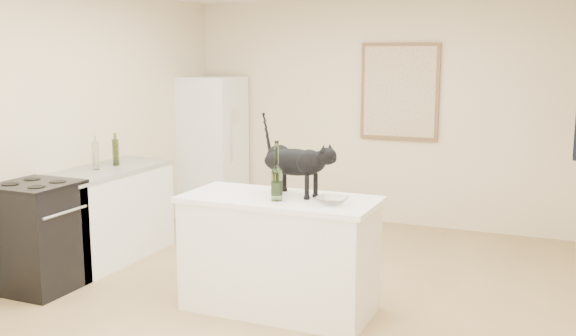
% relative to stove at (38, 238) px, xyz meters
% --- Properties ---
extents(floor, '(5.50, 5.50, 0.00)m').
position_rel_stove_xyz_m(floor, '(1.95, 0.60, -0.45)').
color(floor, tan).
rests_on(floor, ground).
extents(wall_back, '(4.50, 0.00, 4.50)m').
position_rel_stove_xyz_m(wall_back, '(1.95, 3.35, 0.85)').
color(wall_back, beige).
rests_on(wall_back, ground).
extents(wall_front, '(4.50, 0.00, 4.50)m').
position_rel_stove_xyz_m(wall_front, '(1.95, -2.15, 0.85)').
color(wall_front, beige).
rests_on(wall_front, ground).
extents(wall_left, '(0.00, 5.50, 5.50)m').
position_rel_stove_xyz_m(wall_left, '(-0.30, 0.60, 0.85)').
color(wall_left, beige).
rests_on(wall_left, ground).
extents(island_base, '(1.44, 0.67, 0.86)m').
position_rel_stove_xyz_m(island_base, '(2.05, 0.40, -0.02)').
color(island_base, white).
rests_on(island_base, floor).
extents(island_top, '(1.50, 0.70, 0.04)m').
position_rel_stove_xyz_m(island_top, '(2.05, 0.40, 0.43)').
color(island_top, white).
rests_on(island_top, island_base).
extents(left_cabinets, '(0.60, 1.40, 0.86)m').
position_rel_stove_xyz_m(left_cabinets, '(0.00, 0.90, -0.02)').
color(left_cabinets, white).
rests_on(left_cabinets, floor).
extents(left_countertop, '(0.62, 1.44, 0.04)m').
position_rel_stove_xyz_m(left_countertop, '(0.00, 0.90, 0.43)').
color(left_countertop, gray).
rests_on(left_countertop, left_cabinets).
extents(stove, '(0.60, 0.60, 0.90)m').
position_rel_stove_xyz_m(stove, '(0.00, 0.00, 0.00)').
color(stove, black).
rests_on(stove, floor).
extents(fridge, '(0.68, 0.68, 1.70)m').
position_rel_stove_xyz_m(fridge, '(0.00, 2.95, 0.40)').
color(fridge, white).
rests_on(fridge, floor).
extents(artwork_frame, '(0.90, 0.03, 1.10)m').
position_rel_stove_xyz_m(artwork_frame, '(2.25, 3.32, 1.10)').
color(artwork_frame, brown).
rests_on(artwork_frame, wall_back).
extents(artwork_canvas, '(0.82, 0.00, 1.02)m').
position_rel_stove_xyz_m(artwork_canvas, '(2.25, 3.30, 1.10)').
color(artwork_canvas, beige).
rests_on(artwork_canvas, wall_back).
extents(black_cat, '(0.69, 0.42, 0.46)m').
position_rel_stove_xyz_m(black_cat, '(2.13, 0.51, 0.68)').
color(black_cat, black).
rests_on(black_cat, island_top).
extents(wine_bottle, '(0.11, 0.11, 0.39)m').
position_rel_stove_xyz_m(wine_bottle, '(2.08, 0.28, 0.65)').
color(wine_bottle, '#3C6227').
rests_on(wine_bottle, island_top).
extents(glass_bowl, '(0.24, 0.24, 0.06)m').
position_rel_stove_xyz_m(glass_bowl, '(2.50, 0.32, 0.48)').
color(glass_bowl, white).
rests_on(glass_bowl, island_top).
extents(fridge_paper, '(0.01, 0.15, 0.19)m').
position_rel_stove_xyz_m(fridge_paper, '(0.34, 2.96, 0.79)').
color(fridge_paper, beige).
rests_on(fridge_paper, fridge).
extents(counter_bottle_cluster, '(0.10, 0.38, 0.26)m').
position_rel_stove_xyz_m(counter_bottle_cluster, '(-0.01, 0.99, 0.58)').
color(counter_bottle_cluster, brown).
rests_on(counter_bottle_cluster, left_countertop).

